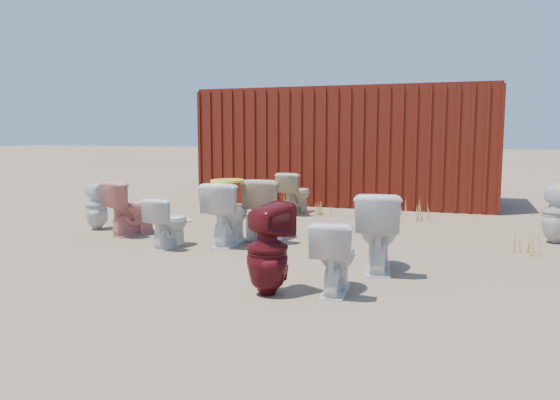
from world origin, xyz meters
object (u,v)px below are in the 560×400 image
(toilet_front_a, at_px, (168,222))
(toilet_front_c, at_px, (335,256))
(toilet_back_beige_left, at_px, (267,209))
(toilet_back_beige_right, at_px, (295,193))
(toilet_back_a, at_px, (96,205))
(toilet_back_yellowlid, at_px, (228,213))
(shipping_container, at_px, (349,146))
(toilet_front_e, at_px, (378,231))
(toilet_back_e, at_px, (556,213))
(toilet_front_maroon, at_px, (268,249))
(loose_tank, at_px, (264,227))
(toilet_front_pink, at_px, (133,207))

(toilet_front_a, xyz_separation_m, toilet_front_c, (2.51, -1.28, 0.02))
(toilet_back_beige_left, relative_size, toilet_back_beige_right, 1.12)
(toilet_back_a, distance_m, toilet_back_yellowlid, 2.41)
(shipping_container, distance_m, toilet_front_a, 5.79)
(toilet_front_a, height_order, toilet_back_yellowlid, toilet_back_yellowlid)
(toilet_front_e, bearing_deg, shipping_container, -83.23)
(toilet_front_c, relative_size, toilet_back_e, 0.84)
(shipping_container, relative_size, toilet_front_maroon, 7.08)
(toilet_front_e, bearing_deg, toilet_back_a, -22.15)
(shipping_container, height_order, toilet_back_beige_left, shipping_container)
(toilet_front_e, xyz_separation_m, toilet_back_yellowlid, (-2.10, 0.75, -0.01))
(toilet_front_a, distance_m, toilet_back_a, 1.91)
(toilet_front_e, relative_size, loose_tank, 1.71)
(shipping_container, xyz_separation_m, toilet_back_beige_left, (-0.16, -4.68, -0.77))
(toilet_front_pink, bearing_deg, toilet_front_a, 166.09)
(toilet_back_beige_right, distance_m, loose_tank, 2.46)
(toilet_front_pink, xyz_separation_m, toilet_back_a, (-0.78, 0.19, -0.03))
(toilet_back_a, relative_size, loose_tank, 1.49)
(shipping_container, relative_size, toilet_back_beige_right, 7.79)
(toilet_front_c, relative_size, toilet_back_beige_left, 0.80)
(toilet_back_a, bearing_deg, toilet_front_c, 164.41)
(toilet_front_maroon, height_order, toilet_back_beige_left, toilet_back_beige_left)
(toilet_back_beige_left, xyz_separation_m, toilet_back_beige_right, (-0.36, 2.45, -0.04))
(toilet_back_beige_left, bearing_deg, shipping_container, -94.04)
(toilet_front_c, distance_m, toilet_back_e, 3.95)
(shipping_container, bearing_deg, toilet_front_a, -101.94)
(toilet_back_e, bearing_deg, toilet_back_a, 38.45)
(toilet_back_a, bearing_deg, toilet_back_beige_right, -122.60)
(toilet_front_maroon, relative_size, toilet_back_yellowlid, 1.01)
(shipping_container, height_order, toilet_back_yellowlid, shipping_container)
(toilet_back_a, height_order, toilet_back_beige_left, toilet_back_beige_left)
(toilet_back_a, bearing_deg, shipping_container, -110.79)
(toilet_back_e, bearing_deg, toilet_front_a, 50.65)
(toilet_front_pink, distance_m, toilet_front_c, 3.95)
(toilet_front_pink, height_order, toilet_back_yellowlid, toilet_back_yellowlid)
(toilet_back_yellowlid, bearing_deg, loose_tank, -124.78)
(toilet_back_a, bearing_deg, loose_tank, -166.80)
(toilet_back_a, bearing_deg, toilet_back_yellowlid, -178.50)
(toilet_back_beige_right, bearing_deg, toilet_back_beige_left, 110.72)
(toilet_front_pink, xyz_separation_m, toilet_front_c, (3.46, -1.90, -0.06))
(toilet_front_maroon, bearing_deg, toilet_back_a, -4.11)
(toilet_front_pink, bearing_deg, toilet_back_beige_right, -101.53)
(toilet_back_beige_left, height_order, loose_tank, toilet_back_beige_left)
(toilet_front_a, bearing_deg, toilet_back_yellowlid, -141.12)
(toilet_back_beige_left, distance_m, toilet_back_e, 3.89)
(toilet_back_beige_right, bearing_deg, toilet_front_e, 131.77)
(toilet_back_beige_right, xyz_separation_m, toilet_back_e, (4.12, -1.42, 0.03))
(toilet_back_yellowlid, bearing_deg, toilet_back_beige_left, -130.45)
(toilet_front_a, height_order, toilet_front_maroon, toilet_front_maroon)
(toilet_back_beige_right, distance_m, toilet_back_e, 4.36)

